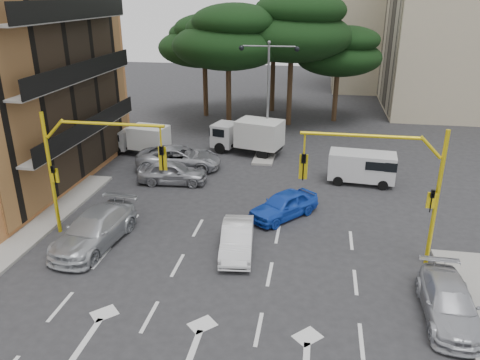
{
  "coord_description": "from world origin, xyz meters",
  "views": [
    {
      "loc": [
        3.58,
        -16.63,
        10.95
      ],
      "look_at": [
        -0.33,
        6.27,
        1.6
      ],
      "focal_mm": 35.0,
      "sensor_mm": 36.0,
      "label": 1
    }
  ],
  "objects_px": {
    "signal_mast_left": "(84,159)",
    "car_silver_wagon": "(94,230)",
    "car_silver_parked": "(449,303)",
    "box_truck_b": "(248,136)",
    "signal_mast_right": "(394,178)",
    "street_lamp_center": "(268,78)",
    "car_white_hatch": "(237,239)",
    "car_silver_cross_b": "(172,172)",
    "car_silver_cross_a": "(179,158)",
    "car_blue_compact": "(284,205)",
    "box_truck_a": "(140,140)",
    "van_white": "(362,168)"
  },
  "relations": [
    {
      "from": "car_silver_parked",
      "to": "signal_mast_left",
      "type": "bearing_deg",
      "value": 167.33
    },
    {
      "from": "signal_mast_left",
      "to": "car_silver_parked",
      "type": "height_order",
      "value": "signal_mast_left"
    },
    {
      "from": "box_truck_a",
      "to": "street_lamp_center",
      "type": "bearing_deg",
      "value": -68.55
    },
    {
      "from": "signal_mast_right",
      "to": "street_lamp_center",
      "type": "height_order",
      "value": "street_lamp_center"
    },
    {
      "from": "box_truck_a",
      "to": "car_silver_cross_b",
      "type": "bearing_deg",
      "value": -132.42
    },
    {
      "from": "car_silver_wagon",
      "to": "signal_mast_right",
      "type": "bearing_deg",
      "value": 10.37
    },
    {
      "from": "car_silver_cross_a",
      "to": "van_white",
      "type": "distance_m",
      "value": 11.72
    },
    {
      "from": "signal_mast_right",
      "to": "box_truck_b",
      "type": "bearing_deg",
      "value": 121.15
    },
    {
      "from": "street_lamp_center",
      "to": "car_white_hatch",
      "type": "height_order",
      "value": "street_lamp_center"
    },
    {
      "from": "car_silver_wagon",
      "to": "car_silver_cross_b",
      "type": "relative_size",
      "value": 1.25
    },
    {
      "from": "box_truck_a",
      "to": "signal_mast_left",
      "type": "bearing_deg",
      "value": -160.72
    },
    {
      "from": "car_silver_cross_a",
      "to": "car_silver_cross_b",
      "type": "distance_m",
      "value": 2.48
    },
    {
      "from": "street_lamp_center",
      "to": "box_truck_b",
      "type": "height_order",
      "value": "street_lamp_center"
    },
    {
      "from": "car_silver_wagon",
      "to": "car_silver_cross_b",
      "type": "distance_m",
      "value": 7.98
    },
    {
      "from": "car_silver_parked",
      "to": "box_truck_b",
      "type": "bearing_deg",
      "value": 120.96
    },
    {
      "from": "signal_mast_right",
      "to": "street_lamp_center",
      "type": "xyz_separation_m",
      "value": [
        -6.8,
        14.01,
        1.54
      ]
    },
    {
      "from": "signal_mast_right",
      "to": "car_white_hatch",
      "type": "distance_m",
      "value": 7.24
    },
    {
      "from": "street_lamp_center",
      "to": "car_silver_cross_a",
      "type": "bearing_deg",
      "value": -139.53
    },
    {
      "from": "car_silver_parked",
      "to": "van_white",
      "type": "height_order",
      "value": "van_white"
    },
    {
      "from": "street_lamp_center",
      "to": "car_white_hatch",
      "type": "bearing_deg",
      "value": -88.65
    },
    {
      "from": "signal_mast_left",
      "to": "van_white",
      "type": "bearing_deg",
      "value": 34.31
    },
    {
      "from": "van_white",
      "to": "signal_mast_left",
      "type": "bearing_deg",
      "value": -50.85
    },
    {
      "from": "signal_mast_left",
      "to": "car_silver_wagon",
      "type": "distance_m",
      "value": 3.28
    },
    {
      "from": "box_truck_a",
      "to": "car_blue_compact",
      "type": "bearing_deg",
      "value": -118.58
    },
    {
      "from": "car_silver_wagon",
      "to": "box_truck_a",
      "type": "distance_m",
      "value": 13.17
    },
    {
      "from": "car_silver_cross_b",
      "to": "box_truck_a",
      "type": "xyz_separation_m",
      "value": [
        -4.0,
        5.0,
        0.34
      ]
    },
    {
      "from": "car_silver_cross_b",
      "to": "car_silver_parked",
      "type": "xyz_separation_m",
      "value": [
        13.62,
        -10.73,
        -0.08
      ]
    },
    {
      "from": "signal_mast_left",
      "to": "van_white",
      "type": "relative_size",
      "value": 1.52
    },
    {
      "from": "car_silver_cross_a",
      "to": "car_silver_cross_b",
      "type": "bearing_deg",
      "value": 179.24
    },
    {
      "from": "street_lamp_center",
      "to": "box_truck_a",
      "type": "bearing_deg",
      "value": -167.47
    },
    {
      "from": "street_lamp_center",
      "to": "box_truck_a",
      "type": "distance_m",
      "value": 10.2
    },
    {
      "from": "box_truck_a",
      "to": "signal_mast_right",
      "type": "bearing_deg",
      "value": -118.31
    },
    {
      "from": "signal_mast_right",
      "to": "van_white",
      "type": "relative_size",
      "value": 1.52
    },
    {
      "from": "box_truck_b",
      "to": "car_silver_cross_a",
      "type": "bearing_deg",
      "value": 150.56
    },
    {
      "from": "van_white",
      "to": "box_truck_a",
      "type": "distance_m",
      "value": 15.69
    },
    {
      "from": "signal_mast_left",
      "to": "van_white",
      "type": "xyz_separation_m",
      "value": [
        13.2,
        9.01,
        -2.9
      ]
    },
    {
      "from": "car_silver_cross_a",
      "to": "box_truck_b",
      "type": "bearing_deg",
      "value": -52.49
    },
    {
      "from": "car_silver_wagon",
      "to": "box_truck_b",
      "type": "bearing_deg",
      "value": 77.67
    },
    {
      "from": "car_blue_compact",
      "to": "van_white",
      "type": "distance_m",
      "value": 7.0
    },
    {
      "from": "box_truck_b",
      "to": "car_blue_compact",
      "type": "bearing_deg",
      "value": -145.91
    },
    {
      "from": "street_lamp_center",
      "to": "box_truck_a",
      "type": "height_order",
      "value": "street_lamp_center"
    },
    {
      "from": "signal_mast_left",
      "to": "car_blue_compact",
      "type": "bearing_deg",
      "value": 21.31
    },
    {
      "from": "street_lamp_center",
      "to": "car_silver_wagon",
      "type": "bearing_deg",
      "value": -112.9
    },
    {
      "from": "street_lamp_center",
      "to": "box_truck_b",
      "type": "relative_size",
      "value": 1.5
    },
    {
      "from": "street_lamp_center",
      "to": "car_silver_wagon",
      "type": "distance_m",
      "value": 16.81
    },
    {
      "from": "street_lamp_center",
      "to": "car_silver_cross_b",
      "type": "bearing_deg",
      "value": -125.54
    },
    {
      "from": "box_truck_b",
      "to": "car_silver_parked",
      "type": "bearing_deg",
      "value": -134.94
    },
    {
      "from": "car_blue_compact",
      "to": "car_silver_cross_a",
      "type": "bearing_deg",
      "value": -178.87
    },
    {
      "from": "car_silver_parked",
      "to": "box_truck_b",
      "type": "height_order",
      "value": "box_truck_b"
    },
    {
      "from": "car_white_hatch",
      "to": "van_white",
      "type": "relative_size",
      "value": 1.0
    }
  ]
}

